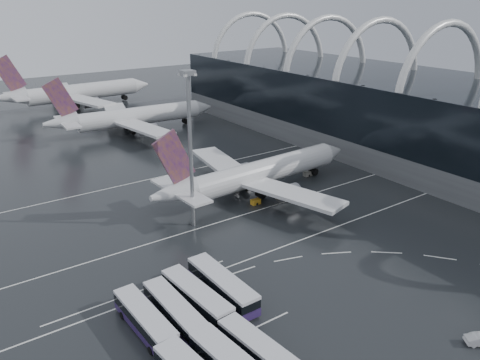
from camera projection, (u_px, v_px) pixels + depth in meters
ground at (272, 243)px, 80.24m from camera, size 420.00×420.00×0.00m
terminal at (407, 112)px, 124.26m from camera, size 42.00×160.00×34.90m
lane_marking_near at (279, 248)px, 78.71m from camera, size 120.00×0.25×0.01m
lane_marking_mid at (232, 218)px, 89.39m from camera, size 120.00×0.25×0.01m
lane_marking_far at (166, 175)px, 110.74m from camera, size 120.00×0.25×0.01m
bus_bay_line_south at (197, 355)px, 55.23m from camera, size 28.00×0.25×0.01m
bus_bay_line_north at (141, 290)px, 67.42m from camera, size 28.00×0.25×0.01m
airliner_main at (256, 174)px, 99.14m from camera, size 51.79×45.39×17.55m
airliner_gate_b at (132, 117)px, 144.65m from camera, size 53.82×48.37×18.70m
airliner_gate_c at (75, 93)px, 178.08m from camera, size 58.96×54.45×21.03m
bus_row_near_a at (145, 320)px, 58.62m from camera, size 3.36×12.81×3.13m
bus_row_near_b at (175, 311)px, 60.24m from camera, size 3.17×12.81×3.15m
bus_row_near_c at (197, 297)px, 62.88m from camera, size 3.92×13.46×3.27m
bus_row_near_d at (222, 285)px, 65.35m from camera, size 3.45×13.84×3.40m
bus_row_far_c at (261, 353)px, 53.25m from camera, size 4.00×12.68×3.07m
floodlight_mast at (190, 132)px, 80.34m from camera, size 2.17×2.17×28.27m
gse_cart_belly_c at (256, 202)px, 95.25m from camera, size 1.92×1.14×1.05m
gse_cart_belly_d at (308, 174)px, 110.30m from camera, size 2.03×1.20×1.11m
gse_cart_belly_e at (252, 167)px, 114.47m from camera, size 1.96×1.16×1.07m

